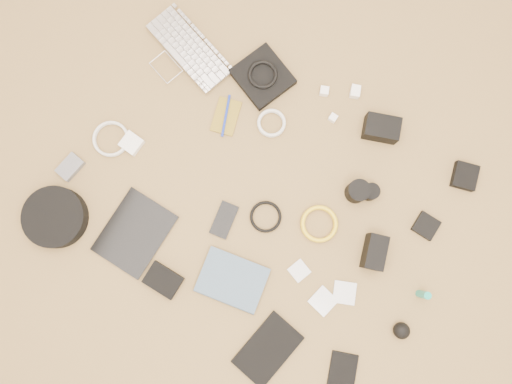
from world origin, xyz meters
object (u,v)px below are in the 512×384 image
at_px(phone, 224,220).
at_px(paperback, 223,303).
at_px(dslr_camera, 381,128).
at_px(laptop, 180,57).
at_px(tablet, 135,233).
at_px(headphone_case, 55,217).

bearing_deg(phone, paperback, -67.67).
bearing_deg(dslr_camera, paperback, -121.35).
relative_size(laptop, tablet, 1.32).
height_order(dslr_camera, headphone_case, dslr_camera).
distance_m(dslr_camera, paperback, 0.84).
relative_size(tablet, headphone_case, 1.20).
relative_size(laptop, dslr_camera, 2.82).
xyz_separation_m(phone, headphone_case, (-0.53, -0.27, 0.03)).
bearing_deg(dslr_camera, laptop, 170.57).
bearing_deg(phone, tablet, -149.31).
bearing_deg(headphone_case, paperback, 0.94).
relative_size(dslr_camera, phone, 0.98).
height_order(tablet, phone, tablet).
bearing_deg(phone, dslr_camera, 52.44).
distance_m(laptop, tablet, 0.67).
bearing_deg(laptop, headphone_case, -76.69).
bearing_deg(dslr_camera, headphone_case, -153.47).
bearing_deg(paperback, phone, 21.29).
bearing_deg(tablet, dslr_camera, 55.03).
bearing_deg(paperback, dslr_camera, -21.15).
bearing_deg(tablet, laptop, 109.27).
bearing_deg(paperback, tablet, 73.79).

